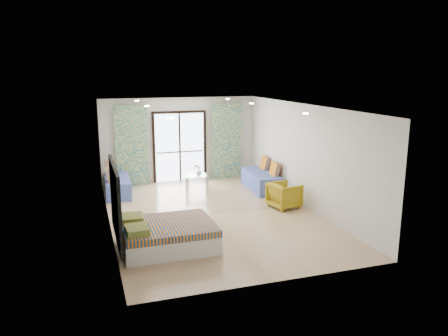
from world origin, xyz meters
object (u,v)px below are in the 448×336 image
object	(u,v)px
coffee_table	(197,177)
armchair	(284,194)
bed	(167,235)
daybed_right	(262,180)
daybed_left	(117,185)

from	to	relation	value
coffee_table	armchair	xyz separation A→B (m)	(1.74, -2.38, -0.04)
bed	armchair	size ratio (longest dim) A/B	2.52
daybed_right	coffee_table	distance (m)	1.96
daybed_left	daybed_right	bearing A→B (deg)	-8.87
daybed_right	daybed_left	bearing A→B (deg)	173.16
bed	daybed_right	distance (m)	5.05
bed	coffee_table	size ratio (longest dim) A/B	2.12
daybed_right	coffee_table	bearing A→B (deg)	169.21
bed	daybed_right	xyz separation A→B (m)	(3.59, 3.55, 0.02)
armchair	coffee_table	bearing A→B (deg)	23.72
bed	armchair	xyz separation A→B (m)	(3.44, 1.67, 0.10)
bed	armchair	distance (m)	3.82
daybed_left	daybed_right	distance (m)	4.31
armchair	daybed_right	bearing A→B (deg)	-17.08
bed	coffee_table	xyz separation A→B (m)	(1.70, 4.06, 0.14)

